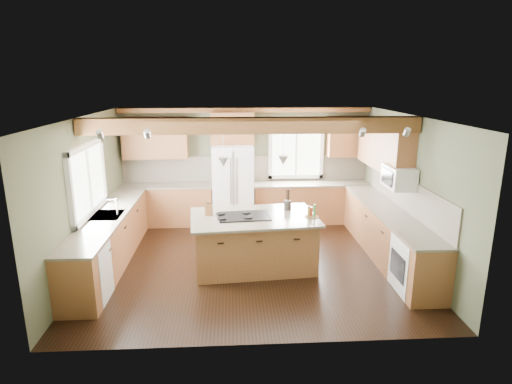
{
  "coord_description": "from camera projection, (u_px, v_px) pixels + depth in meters",
  "views": [
    {
      "loc": [
        -0.33,
        -7.15,
        3.2
      ],
      "look_at": [
        0.11,
        0.3,
        1.22
      ],
      "focal_mm": 30.0,
      "sensor_mm": 36.0,
      "label": 1
    }
  ],
  "objects": [
    {
      "name": "window_back",
      "position": [
        296.0,
        153.0,
        9.8
      ],
      "size": [
        1.1,
        0.04,
        1.0
      ],
      "primitive_type": "cube",
      "color": "white",
      "rests_on": "wall_back"
    },
    {
      "name": "counter_back_left",
      "position": [
        166.0,
        186.0,
        9.53
      ],
      "size": [
        2.06,
        0.64,
        0.04
      ],
      "primitive_type": "cube",
      "color": "brown",
      "rests_on": "base_cab_back_left"
    },
    {
      "name": "dishwasher",
      "position": [
        86.0,
        274.0,
        6.28
      ],
      "size": [
        0.6,
        0.6,
        0.84
      ],
      "primitive_type": "cube",
      "color": "white",
      "rests_on": "floor"
    },
    {
      "name": "knife_block",
      "position": [
        209.0,
        210.0,
        7.36
      ],
      "size": [
        0.13,
        0.11,
        0.19
      ],
      "primitive_type": "cube",
      "rotation": [
        0.0,
        0.0,
        -0.22
      ],
      "color": "brown",
      "rests_on": "island_top"
    },
    {
      "name": "counter_right",
      "position": [
        389.0,
        211.0,
        7.7
      ],
      "size": [
        0.64,
        3.74,
        0.04
      ],
      "primitive_type": "cube",
      "color": "brown",
      "rests_on": "base_cab_right"
    },
    {
      "name": "upper_cab_over_fridge",
      "position": [
        232.0,
        128.0,
        9.41
      ],
      "size": [
        0.96,
        0.35,
        0.7
      ],
      "primitive_type": "cube",
      "color": "brown",
      "rests_on": "wall_back"
    },
    {
      "name": "cooktop",
      "position": [
        244.0,
        216.0,
        7.31
      ],
      "size": [
        0.92,
        0.66,
        0.02
      ],
      "primitive_type": "cube",
      "rotation": [
        0.0,
        0.0,
        0.09
      ],
      "color": "black",
      "rests_on": "island_top"
    },
    {
      "name": "refrigerator",
      "position": [
        233.0,
        185.0,
        9.54
      ],
      "size": [
        0.9,
        0.74,
        1.8
      ],
      "primitive_type": "cube",
      "color": "white",
      "rests_on": "floor"
    },
    {
      "name": "base_cab_left",
      "position": [
        109.0,
        241.0,
        7.53
      ],
      "size": [
        0.6,
        3.7,
        0.88
      ],
      "primitive_type": "cube",
      "color": "brown",
      "rests_on": "floor"
    },
    {
      "name": "window_left",
      "position": [
        87.0,
        180.0,
        7.23
      ],
      "size": [
        0.04,
        1.6,
        1.05
      ],
      "primitive_type": "cube",
      "color": "white",
      "rests_on": "wall_left"
    },
    {
      "name": "upper_cab_back_corner",
      "position": [
        348.0,
        136.0,
        9.61
      ],
      "size": [
        0.9,
        0.35,
        0.9
      ],
      "primitive_type": "cube",
      "color": "brown",
      "rests_on": "wall_back"
    },
    {
      "name": "counter_left",
      "position": [
        107.0,
        216.0,
        7.41
      ],
      "size": [
        0.64,
        3.74,
        0.04
      ],
      "primitive_type": "cube",
      "color": "brown",
      "rests_on": "base_cab_left"
    },
    {
      "name": "soffit_trim",
      "position": [
        246.0,
        110.0,
        9.4
      ],
      "size": [
        5.55,
        0.2,
        0.1
      ],
      "primitive_type": "cube",
      "color": "brown",
      "rests_on": "ceiling"
    },
    {
      "name": "utensil_crock",
      "position": [
        288.0,
        205.0,
        7.67
      ],
      "size": [
        0.15,
        0.15,
        0.18
      ],
      "primitive_type": "cylinder",
      "rotation": [
        0.0,
        0.0,
        0.17
      ],
      "color": "#423C35",
      "rests_on": "island_top"
    },
    {
      "name": "ceiling",
      "position": [
        251.0,
        116.0,
        7.07
      ],
      "size": [
        5.6,
        5.6,
        0.0
      ],
      "primitive_type": "plane",
      "rotation": [
        3.14,
        0.0,
        0.0
      ],
      "color": "silver",
      "rests_on": "wall_back"
    },
    {
      "name": "floor",
      "position": [
        251.0,
        262.0,
        7.74
      ],
      "size": [
        5.6,
        5.6,
        0.0
      ],
      "primitive_type": "plane",
      "color": "black",
      "rests_on": "ground"
    },
    {
      "name": "sink",
      "position": [
        107.0,
        216.0,
        7.41
      ],
      "size": [
        0.5,
        0.65,
        0.03
      ],
      "primitive_type": "cube",
      "color": "#262628",
      "rests_on": "counter_left"
    },
    {
      "name": "bottle_tray",
      "position": [
        312.0,
        211.0,
        7.26
      ],
      "size": [
        0.28,
        0.28,
        0.22
      ],
      "primitive_type": null,
      "rotation": [
        0.0,
        0.0,
        0.19
      ],
      "color": "brown",
      "rests_on": "island_top"
    },
    {
      "name": "faucet",
      "position": [
        117.0,
        208.0,
        7.38
      ],
      "size": [
        0.02,
        0.02,
        0.28
      ],
      "primitive_type": "cylinder",
      "color": "#B2B2B7",
      "rests_on": "sink"
    },
    {
      "name": "wall_left",
      "position": [
        86.0,
        195.0,
        7.25
      ],
      "size": [
        0.0,
        5.0,
        5.0
      ],
      "primitive_type": "plane",
      "rotation": [
        1.57,
        0.0,
        1.57
      ],
      "color": "#4D533B",
      "rests_on": "ground"
    },
    {
      "name": "upper_cab_right",
      "position": [
        384.0,
        146.0,
        8.26
      ],
      "size": [
        0.35,
        2.2,
        0.9
      ],
      "primitive_type": "cube",
      "color": "brown",
      "rests_on": "wall_right"
    },
    {
      "name": "counter_back_right",
      "position": [
        312.0,
        184.0,
        9.71
      ],
      "size": [
        2.66,
        0.64,
        0.04
      ],
      "primitive_type": "cube",
      "color": "brown",
      "rests_on": "base_cab_back_right"
    },
    {
      "name": "upper_cab_back_left",
      "position": [
        155.0,
        138.0,
        9.37
      ],
      "size": [
        1.4,
        0.35,
        0.9
      ],
      "primitive_type": "cube",
      "color": "brown",
      "rests_on": "wall_back"
    },
    {
      "name": "pendant_left",
      "position": [
        223.0,
        162.0,
        7.02
      ],
      "size": [
        0.18,
        0.18,
        0.16
      ],
      "primitive_type": "cone",
      "rotation": [
        3.14,
        0.0,
        0.0
      ],
      "color": "#B2B2B7",
      "rests_on": "ceiling"
    },
    {
      "name": "wall_back",
      "position": [
        246.0,
        164.0,
        9.82
      ],
      "size": [
        5.6,
        0.0,
        5.6
      ],
      "primitive_type": "plane",
      "rotation": [
        1.57,
        0.0,
        0.0
      ],
      "color": "#4D533B",
      "rests_on": "ground"
    },
    {
      "name": "pendant_right",
      "position": [
        283.0,
        160.0,
        7.16
      ],
      "size": [
        0.18,
        0.18,
        0.16
      ],
      "primitive_type": "cone",
      "rotation": [
        3.14,
        0.0,
        0.0
      ],
      "color": "#B2B2B7",
      "rests_on": "ceiling"
    },
    {
      "name": "backsplash_back",
      "position": [
        246.0,
        168.0,
        9.83
      ],
      "size": [
        5.58,
        0.03,
        0.58
      ],
      "primitive_type": "cube",
      "color": "brown",
      "rests_on": "wall_back"
    },
    {
      "name": "wall_right",
      "position": [
        409.0,
        190.0,
        7.56
      ],
      "size": [
        0.0,
        5.0,
        5.0
      ],
      "primitive_type": "plane",
      "rotation": [
        1.57,
        0.0,
        -1.57
      ],
      "color": "#4D533B",
      "rests_on": "ground"
    },
    {
      "name": "island_top",
      "position": [
        254.0,
        217.0,
        7.34
      ],
      "size": [
        2.26,
        1.55,
        0.04
      ],
      "primitive_type": "cube",
      "rotation": [
        0.0,
        0.0,
        0.09
      ],
      "color": "brown",
      "rests_on": "island"
    },
    {
      "name": "base_cab_right",
      "position": [
        387.0,
        235.0,
        7.81
      ],
      "size": [
        0.6,
        3.7,
        0.88
      ],
      "primitive_type": "cube",
      "color": "brown",
      "rests_on": "floor"
    },
    {
      "name": "microwave",
      "position": [
        399.0,
        177.0,
        7.44
      ],
      "size": [
        0.4,
        0.7,
        0.38
      ],
      "primitive_type": "cube",
      "color": "white",
      "rests_on": "wall_right"
    },
    {
      "name": "backsplash_right",
      "position": [
        406.0,
        194.0,
        7.63
      ],
      "size": [
        0.03,
        3.7,
        0.58
      ],
      "primitive_type": "cube",
      "color": "brown",
      "rests_on": "wall_right"
    },
    {
      "name": "base_cab_back_right",
      "position": [
        311.0,
        203.0,
        9.83
      ],
      "size": [
        2.62,
        0.6,
        0.88
      ],
      "primitive_type": "cube",
      "color": "brown",
      "rests_on": "floor"
    },
    {
      "name": "base_cab_back_left",
      "position": [
        167.0,
        205.0,
        9.65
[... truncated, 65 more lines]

